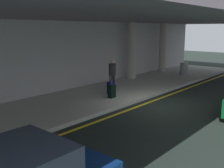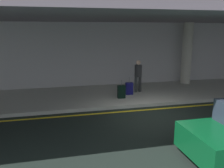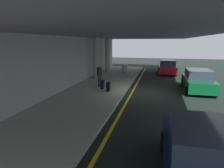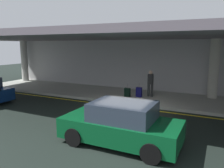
{
  "view_description": "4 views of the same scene",
  "coord_description": "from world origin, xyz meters",
  "px_view_note": "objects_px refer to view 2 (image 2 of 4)",
  "views": [
    {
      "loc": [
        -10.39,
        -6.1,
        3.4
      ],
      "look_at": [
        -1.17,
        1.8,
        0.93
      ],
      "focal_mm": 43.75,
      "sensor_mm": 36.0,
      "label": 1
    },
    {
      "loc": [
        -3.85,
        -8.81,
        3.4
      ],
      "look_at": [
        -1.14,
        2.56,
        0.78
      ],
      "focal_mm": 39.23,
      "sensor_mm": 36.0,
      "label": 2
    },
    {
      "loc": [
        -13.13,
        -1.1,
        3.4
      ],
      "look_at": [
        -1.36,
        1.76,
        0.78
      ],
      "focal_mm": 31.23,
      "sensor_mm": 36.0,
      "label": 3
    },
    {
      "loc": [
        4.41,
        -10.65,
        3.4
      ],
      "look_at": [
        -2.03,
        2.57,
        0.87
      ],
      "focal_mm": 36.17,
      "sensor_mm": 36.0,
      "label": 4
    }
  ],
  "objects_px": {
    "support_column_left_mid": "(187,53)",
    "traveler_with_luggage": "(138,74)",
    "suitcase_upright_secondary": "(121,92)",
    "suitcase_upright_primary": "(129,88)"
  },
  "relations": [
    {
      "from": "support_column_left_mid",
      "to": "suitcase_upright_secondary",
      "type": "height_order",
      "value": "support_column_left_mid"
    },
    {
      "from": "support_column_left_mid",
      "to": "traveler_with_luggage",
      "type": "height_order",
      "value": "support_column_left_mid"
    },
    {
      "from": "support_column_left_mid",
      "to": "suitcase_upright_secondary",
      "type": "distance_m",
      "value": 5.54
    },
    {
      "from": "support_column_left_mid",
      "to": "suitcase_upright_primary",
      "type": "xyz_separation_m",
      "value": [
        -4.2,
        -1.82,
        -1.51
      ]
    },
    {
      "from": "support_column_left_mid",
      "to": "suitcase_upright_secondary",
      "type": "bearing_deg",
      "value": -153.38
    },
    {
      "from": "traveler_with_luggage",
      "to": "suitcase_upright_secondary",
      "type": "xyz_separation_m",
      "value": [
        -1.18,
        -0.98,
        -0.65
      ]
    },
    {
      "from": "traveler_with_luggage",
      "to": "suitcase_upright_primary",
      "type": "distance_m",
      "value": 0.99
    },
    {
      "from": "support_column_left_mid",
      "to": "traveler_with_luggage",
      "type": "relative_size",
      "value": 2.17
    },
    {
      "from": "traveler_with_luggage",
      "to": "suitcase_upright_secondary",
      "type": "distance_m",
      "value": 1.67
    },
    {
      "from": "traveler_with_luggage",
      "to": "suitcase_upright_primary",
      "type": "xyz_separation_m",
      "value": [
        -0.61,
        -0.42,
        -0.65
      ]
    }
  ]
}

